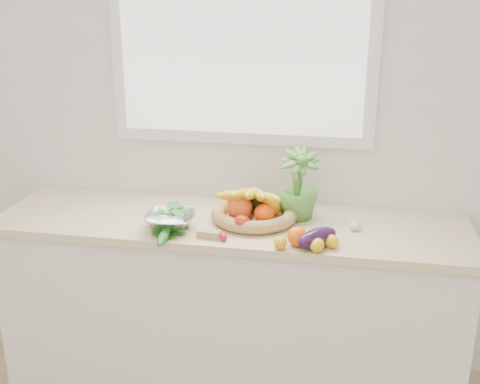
% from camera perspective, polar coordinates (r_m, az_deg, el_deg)
% --- Properties ---
extents(back_wall, '(4.50, 0.02, 2.70)m').
position_cam_1_polar(back_wall, '(3.00, 0.19, 7.48)').
color(back_wall, white).
rests_on(back_wall, ground).
extents(counter_cabinet, '(2.20, 0.58, 0.86)m').
position_cam_1_polar(counter_cabinet, '(3.06, -0.87, -10.80)').
color(counter_cabinet, silver).
rests_on(counter_cabinet, ground).
extents(countertop, '(2.24, 0.62, 0.04)m').
position_cam_1_polar(countertop, '(2.86, -0.91, -3.01)').
color(countertop, beige).
rests_on(countertop, counter_cabinet).
extents(window_frame, '(1.30, 0.03, 1.10)m').
position_cam_1_polar(window_frame, '(2.93, 0.14, 15.08)').
color(window_frame, white).
rests_on(window_frame, back_wall).
extents(window_pane, '(1.18, 0.01, 0.98)m').
position_cam_1_polar(window_pane, '(2.91, 0.07, 15.05)').
color(window_pane, white).
rests_on(window_pane, window_frame).
extents(orange_loose, '(0.11, 0.11, 0.09)m').
position_cam_1_polar(orange_loose, '(2.58, 5.45, -4.23)').
color(orange_loose, '#FF5808').
rests_on(orange_loose, countertop).
extents(lemon_a, '(0.07, 0.08, 0.06)m').
position_cam_1_polar(lemon_a, '(2.54, 7.31, -5.00)').
color(lemon_a, '#D7C20B').
rests_on(lemon_a, countertop).
extents(lemon_b, '(0.06, 0.08, 0.06)m').
position_cam_1_polar(lemon_b, '(2.55, 3.84, -4.81)').
color(lemon_b, '#EBAA0C').
rests_on(lemon_b, countertop).
extents(lemon_c, '(0.09, 0.09, 0.06)m').
position_cam_1_polar(lemon_c, '(2.59, 8.62, -4.63)').
color(lemon_c, '#F5A80D').
rests_on(lemon_c, countertop).
extents(apple, '(0.11, 0.11, 0.08)m').
position_cam_1_polar(apple, '(2.70, 0.17, -3.05)').
color(apple, '#B11C0E').
rests_on(apple, countertop).
extents(ginger, '(0.11, 0.05, 0.03)m').
position_cam_1_polar(ginger, '(2.66, -2.96, -4.01)').
color(ginger, tan).
rests_on(ginger, countertop).
extents(garlic_a, '(0.05, 0.05, 0.04)m').
position_cam_1_polar(garlic_a, '(2.80, 1.69, -2.68)').
color(garlic_a, white).
rests_on(garlic_a, countertop).
extents(garlic_b, '(0.06, 0.06, 0.04)m').
position_cam_1_polar(garlic_b, '(2.78, 10.85, -3.17)').
color(garlic_b, white).
rests_on(garlic_b, countertop).
extents(garlic_c, '(0.06, 0.06, 0.04)m').
position_cam_1_polar(garlic_c, '(2.73, 3.47, -3.32)').
color(garlic_c, beige).
rests_on(garlic_c, countertop).
extents(eggplant, '(0.20, 0.21, 0.08)m').
position_cam_1_polar(eggplant, '(2.58, 7.35, -4.32)').
color(eggplant, '#2A0E34').
rests_on(eggplant, countertop).
extents(cucumber, '(0.06, 0.23, 0.04)m').
position_cam_1_polar(cucumber, '(2.66, -7.20, -4.10)').
color(cucumber, '#1B5719').
rests_on(cucumber, countertop).
extents(radish, '(0.05, 0.05, 0.04)m').
position_cam_1_polar(radish, '(2.62, -1.58, -4.30)').
color(radish, red).
rests_on(radish, countertop).
extents(potted_herb, '(0.23, 0.23, 0.34)m').
position_cam_1_polar(potted_herb, '(2.84, 5.52, 0.71)').
color(potted_herb, '#4E8A32').
rests_on(potted_herb, countertop).
extents(fruit_basket, '(0.42, 0.42, 0.20)m').
position_cam_1_polar(fruit_basket, '(2.83, 1.29, -1.64)').
color(fruit_basket, '#B87D52').
rests_on(fruit_basket, countertop).
extents(colander_with_spinach, '(0.25, 0.25, 0.12)m').
position_cam_1_polar(colander_with_spinach, '(2.75, -6.65, -2.34)').
color(colander_with_spinach, silver).
rests_on(colander_with_spinach, countertop).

